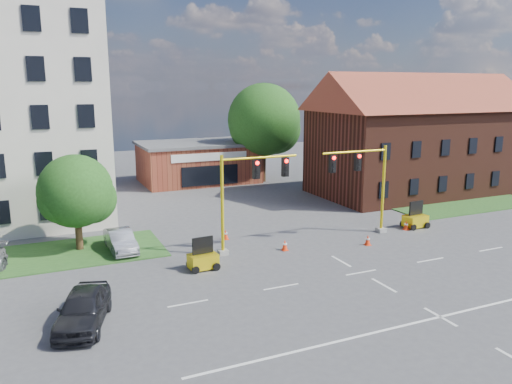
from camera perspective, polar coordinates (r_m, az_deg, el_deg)
ground at (r=28.80m, az=11.92°, el=-8.99°), size 120.00×120.00×0.00m
grass_verge_ne at (r=46.92m, az=23.45°, el=-1.51°), size 14.00×4.00×0.08m
lane_markings at (r=26.62m, az=15.76°, el=-10.96°), size 60.00×36.00×0.01m
brick_shop at (r=54.65m, az=-6.64°, el=3.46°), size 12.40×8.40×4.30m
townhouse_row at (r=50.94m, az=18.22°, el=6.60°), size 21.00×11.00×11.50m
tree_large at (r=53.98m, az=1.25°, el=7.97°), size 8.14×7.75×10.57m
tree_nw_front at (r=32.95m, az=-19.50°, el=-0.13°), size 4.80×4.57×6.11m
signal_mast_west at (r=30.66m, az=-1.01°, el=0.19°), size 5.30×0.60×6.20m
signal_mast_east at (r=34.92m, az=12.27°, el=1.38°), size 5.30×0.60×6.20m
trailer_west at (r=28.68m, az=-6.08°, el=-7.68°), size 1.66×1.17×1.81m
trailer_east at (r=38.51m, az=17.74°, el=-3.02°), size 1.75×1.25×1.89m
cone_a at (r=31.78m, az=3.31°, el=-6.08°), size 0.40×0.40×0.70m
cone_b at (r=34.00m, az=-3.50°, el=-4.87°), size 0.40×0.40×0.70m
cone_c at (r=33.54m, az=12.65°, el=-5.39°), size 0.40×0.40×0.70m
cone_d at (r=37.73m, az=16.78°, el=-3.67°), size 0.40×0.40×0.70m
pickup_white at (r=46.86m, az=14.16°, el=-0.09°), size 5.07×2.71×1.35m
sedan_dark at (r=23.34m, az=-19.15°, el=-12.43°), size 3.18×5.03×1.60m
sedan_silver_front at (r=32.59m, az=-15.22°, el=-5.40°), size 1.65×4.22×1.37m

